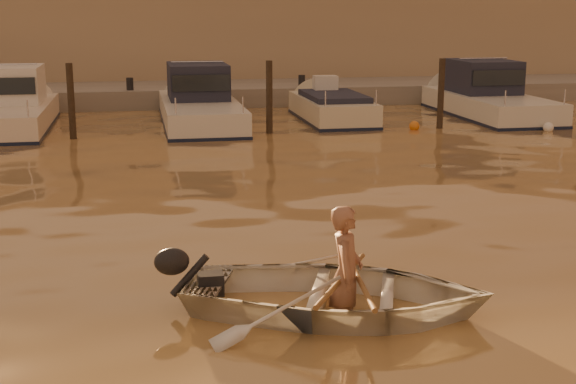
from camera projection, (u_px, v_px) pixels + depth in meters
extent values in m
plane|color=#97653C|center=(486.00, 316.00, 9.14)|extent=(160.00, 160.00, 0.00)
imported|color=silver|center=(337.00, 293.00, 9.14)|extent=(4.13, 3.51, 0.73)
imported|color=#916048|center=(346.00, 273.00, 9.07)|extent=(0.54, 0.67, 1.58)
cylinder|color=brown|center=(359.00, 280.00, 9.07)|extent=(0.32, 2.09, 0.13)
cylinder|color=brown|center=(342.00, 279.00, 9.10)|extent=(1.07, 1.87, 0.13)
cylinder|color=#2D2319|center=(71.00, 105.00, 21.14)|extent=(0.18, 0.18, 2.20)
cylinder|color=#2D2319|center=(269.00, 101.00, 22.10)|extent=(0.18, 0.18, 2.20)
cylinder|color=#2D2319|center=(441.00, 97.00, 23.01)|extent=(0.18, 0.18, 2.20)
sphere|color=silver|center=(225.00, 135.00, 21.28)|extent=(0.30, 0.30, 0.30)
sphere|color=orange|center=(414.00, 126.00, 22.92)|extent=(0.30, 0.30, 0.30)
sphere|color=silver|center=(548.00, 128.00, 22.65)|extent=(0.30, 0.30, 0.30)
cube|color=gray|center=(241.00, 98.00, 29.68)|extent=(52.00, 4.00, 1.00)
cube|color=#9E8466|center=(223.00, 31.00, 34.43)|extent=(46.00, 7.00, 4.80)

